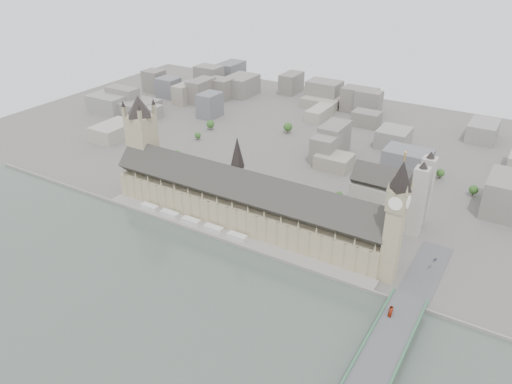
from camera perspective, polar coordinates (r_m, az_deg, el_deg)
The scene contains 15 objects.
ground at distance 445.28m, azimuth -2.75°, elevation -4.74°, with size 900.00×900.00×0.00m, color #595651.
river_thames at distance 351.43m, azimuth -18.47°, elevation -17.11°, with size 600.00×600.00×0.00m, color #465249.
embankment_wall at distance 434.17m, azimuth -3.85°, elevation -5.49°, with size 600.00×1.50×3.00m, color gray.
river_terrace at distance 439.56m, azimuth -3.29°, elevation -5.08°, with size 270.00×15.00×2.00m, color gray.
terrace_tents at distance 458.87m, azimuth -7.42°, elevation -3.29°, with size 118.00×7.00×4.00m.
palace_of_westminster at distance 447.66m, azimuth -1.42°, elevation -1.13°, with size 265.00×40.73×55.44m.
elizabeth_tower at distance 373.41m, azimuth 15.72°, elevation -2.44°, with size 17.00×17.00×107.50m.
victoria_tower at distance 507.73m, azimuth -12.85°, elevation 5.88°, with size 30.00×30.00×100.00m.
central_tower at distance 441.30m, azimuth -2.14°, elevation 3.54°, with size 13.00×13.00×48.00m.
westminster_bridge at distance 327.54m, azimuth 13.52°, elevation -19.06°, with size 25.00×325.00×10.25m, color #474749.
westminster_abbey at distance 469.09m, azimuth 15.17°, elevation -0.40°, with size 68.00×36.00×64.00m.
city_skyline_inland at distance 633.20m, azimuth 9.63°, elevation 7.15°, with size 720.00×360.00×38.00m, color gray, non-canonical shape.
park_trees at distance 489.61m, azimuth 0.13°, elevation -0.41°, with size 110.00×30.00×15.00m, color #244C1B, non-canonical shape.
red_bus_north at distance 357.72m, azimuth 15.14°, elevation -13.05°, with size 2.22×9.50×2.65m, color #A32C12.
car_approach at distance 416.91m, azimuth 19.75°, elevation -7.34°, with size 1.94×4.77×1.38m, color gray.
Camera 1 is at (210.98, -309.09, 241.30)m, focal length 35.00 mm.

